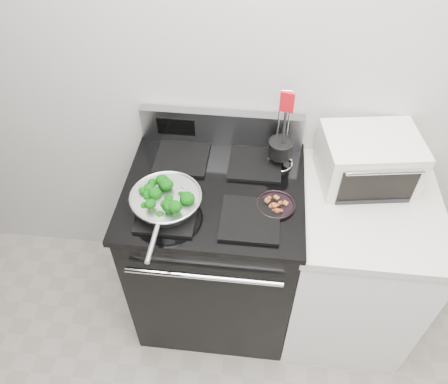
# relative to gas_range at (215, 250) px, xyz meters

# --- Properties ---
(back_wall) EXTENTS (4.00, 0.02, 2.70)m
(back_wall) POSITION_rel_gas_range_xyz_m (0.30, 0.34, 0.86)
(back_wall) COLOR beige
(back_wall) RESTS_ON ground
(gas_range) EXTENTS (0.79, 0.69, 1.13)m
(gas_range) POSITION_rel_gas_range_xyz_m (0.00, 0.00, 0.00)
(gas_range) COLOR black
(gas_range) RESTS_ON floor
(counter) EXTENTS (0.62, 0.68, 0.92)m
(counter) POSITION_rel_gas_range_xyz_m (0.68, -0.00, -0.03)
(counter) COLOR white
(counter) RESTS_ON floor
(skillet) EXTENTS (0.30, 0.47, 0.06)m
(skillet) POSITION_rel_gas_range_xyz_m (-0.18, -0.15, 0.51)
(skillet) COLOR silver
(skillet) RESTS_ON gas_range
(broccoli_pile) EXTENTS (0.23, 0.23, 0.08)m
(broccoli_pile) POSITION_rel_gas_range_xyz_m (-0.18, -0.14, 0.53)
(broccoli_pile) COLOR black
(broccoli_pile) RESTS_ON skillet
(bacon_plate) EXTENTS (0.16, 0.16, 0.04)m
(bacon_plate) POSITION_rel_gas_range_xyz_m (0.27, -0.08, 0.48)
(bacon_plate) COLOR black
(bacon_plate) RESTS_ON gas_range
(utensil_holder) EXTENTS (0.13, 0.13, 0.39)m
(utensil_holder) POSITION_rel_gas_range_xyz_m (0.28, 0.18, 0.53)
(utensil_holder) COLOR silver
(utensil_holder) RESTS_ON gas_range
(toaster_oven) EXTENTS (0.45, 0.36, 0.23)m
(toaster_oven) POSITION_rel_gas_range_xyz_m (0.66, 0.16, 0.55)
(toaster_oven) COLOR white
(toaster_oven) RESTS_ON counter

